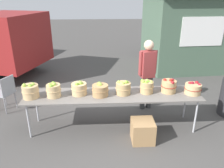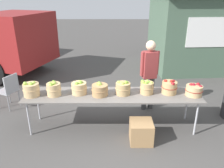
{
  "view_description": "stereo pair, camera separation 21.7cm",
  "coord_description": "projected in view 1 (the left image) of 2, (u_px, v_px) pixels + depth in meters",
  "views": [
    {
      "loc": [
        -0.23,
        -4.07,
        2.66
      ],
      "look_at": [
        0.0,
        0.3,
        0.85
      ],
      "focal_mm": 35.98,
      "sensor_mm": 36.0,
      "label": 1
    },
    {
      "loc": [
        -0.01,
        -4.07,
        2.66
      ],
      "look_at": [
        0.0,
        0.3,
        0.85
      ],
      "focal_mm": 35.98,
      "sensor_mm": 36.0,
      "label": 2
    }
  ],
  "objects": [
    {
      "name": "vendor_adult",
      "position": [
        147.0,
        70.0,
        5.17
      ],
      "size": [
        0.43,
        0.29,
        1.67
      ],
      "rotation": [
        0.0,
        0.0,
        3.37
      ],
      "color": "#3F3F3F",
      "rests_on": "ground"
    },
    {
      "name": "apple_basket_red_1",
      "position": [
        193.0,
        88.0,
        4.49
      ],
      "size": [
        0.34,
        0.34,
        0.25
      ],
      "color": "tan",
      "rests_on": "market_table"
    },
    {
      "name": "market_table",
      "position": [
        113.0,
        96.0,
        4.5
      ],
      "size": [
        3.5,
        0.76,
        0.75
      ],
      "color": "slate",
      "rests_on": "ground"
    },
    {
      "name": "food_kiosk",
      "position": [
        190.0,
        29.0,
        8.14
      ],
      "size": [
        3.69,
        3.13,
        2.74
      ],
      "rotation": [
        0.0,
        0.0,
        0.07
      ],
      "color": "#47604C",
      "rests_on": "ground"
    },
    {
      "name": "folding_chair",
      "position": [
        5.0,
        91.0,
        5.24
      ],
      "size": [
        0.53,
        0.53,
        0.86
      ],
      "rotation": [
        0.0,
        0.0,
        4.29
      ],
      "color": "#99999E",
      "rests_on": "ground"
    },
    {
      "name": "apple_basket_green_5",
      "position": [
        147.0,
        87.0,
        4.52
      ],
      "size": [
        0.28,
        0.28,
        0.29
      ],
      "color": "tan",
      "rests_on": "market_table"
    },
    {
      "name": "apple_basket_green_1",
      "position": [
        54.0,
        90.0,
        4.34
      ],
      "size": [
        0.29,
        0.29,
        0.3
      ],
      "color": "tan",
      "rests_on": "market_table"
    },
    {
      "name": "apple_basket_green_4",
      "position": [
        123.0,
        88.0,
        4.47
      ],
      "size": [
        0.31,
        0.31,
        0.29
      ],
      "color": "tan",
      "rests_on": "market_table"
    },
    {
      "name": "apple_basket_green_0",
      "position": [
        30.0,
        91.0,
        4.31
      ],
      "size": [
        0.33,
        0.33,
        0.31
      ],
      "color": "tan",
      "rests_on": "market_table"
    },
    {
      "name": "produce_crate",
      "position": [
        143.0,
        131.0,
        4.25
      ],
      "size": [
        0.42,
        0.42,
        0.42
      ],
      "primitive_type": "cube",
      "color": "#A87F51",
      "rests_on": "ground"
    },
    {
      "name": "apple_basket_green_2",
      "position": [
        79.0,
        88.0,
        4.45
      ],
      "size": [
        0.32,
        0.32,
        0.28
      ],
      "color": "tan",
      "rests_on": "market_table"
    },
    {
      "name": "ground_plane",
      "position": [
        113.0,
        126.0,
        4.78
      ],
      "size": [
        40.0,
        40.0,
        0.0
      ],
      "primitive_type": "plane",
      "color": "#474442"
    },
    {
      "name": "apple_basket_green_3",
      "position": [
        100.0,
        90.0,
        4.4
      ],
      "size": [
        0.33,
        0.33,
        0.27
      ],
      "color": "#A87F51",
      "rests_on": "market_table"
    },
    {
      "name": "apple_basket_red_0",
      "position": [
        169.0,
        86.0,
        4.55
      ],
      "size": [
        0.32,
        0.32,
        0.3
      ],
      "color": "tan",
      "rests_on": "market_table"
    }
  ]
}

